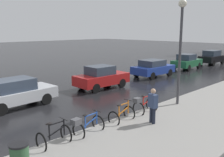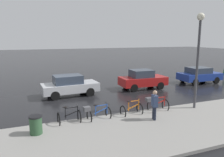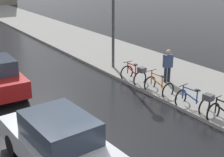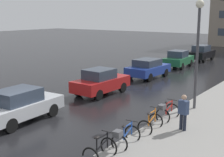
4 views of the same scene
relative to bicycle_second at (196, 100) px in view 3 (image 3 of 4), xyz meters
name	(u,v)px [view 3 (image 3 of 4)]	position (x,y,z in m)	size (l,w,h in m)	color
ground_plane	(121,156)	(-3.99, -0.80, -0.48)	(140.00, 140.00, 0.00)	black
sidewalk_kerb	(107,51)	(2.01, 9.20, -0.41)	(4.80, 60.00, 0.14)	gray
bicycle_second	(196,100)	(0.00, 0.00, 0.00)	(0.81, 1.44, 0.93)	black
bicycle_third	(159,86)	(-0.01, 2.04, -0.09)	(0.75, 1.16, 1.00)	black
bicycle_farthest	(135,74)	(-0.04, 3.62, 0.02)	(0.75, 1.34, 1.00)	black
car_silver	(58,142)	(-5.67, -0.29, 0.30)	(2.01, 4.20, 1.55)	#B2B5BA
pedestrian	(168,65)	(1.14, 2.75, 0.46)	(0.44, 0.33, 1.68)	#1E2333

